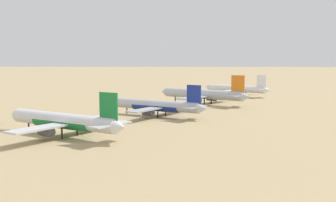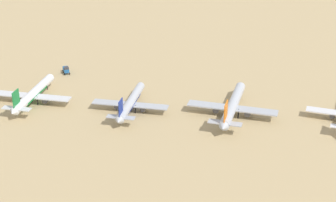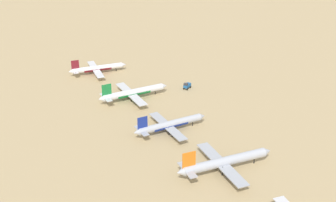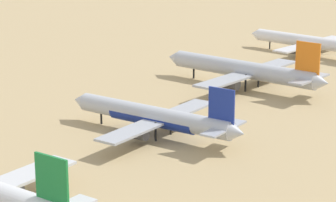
{
  "view_description": "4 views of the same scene",
  "coord_description": "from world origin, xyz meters",
  "px_view_note": "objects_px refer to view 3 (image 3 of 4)",
  "views": [
    {
      "loc": [
        -72.13,
        113.89,
        19.32
      ],
      "look_at": [
        1.11,
        -9.49,
        4.46
      ],
      "focal_mm": 43.59,
      "sensor_mm": 36.0,
      "label": 1
    },
    {
      "loc": [
        -195.42,
        -48.5,
        97.47
      ],
      "look_at": [
        3.17,
        -15.8,
        4.13
      ],
      "focal_mm": 58.72,
      "sensor_mm": 36.0,
      "label": 2
    },
    {
      "loc": [
        -104.88,
        -182.53,
        114.7
      ],
      "look_at": [
        10.13,
        17.4,
        6.41
      ],
      "focal_mm": 53.16,
      "sensor_mm": 36.0,
      "label": 3
    },
    {
      "loc": [
        -67.83,
        99.36,
        40.15
      ],
      "look_at": [
        -1.82,
        -2.11,
        6.72
      ],
      "focal_mm": 74.01,
      "sensor_mm": 36.0,
      "label": 4
    }
  ],
  "objects_px": {
    "parked_jet_4": "(97,68)",
    "service_truck": "(187,85)",
    "parked_jet_2": "(170,125)",
    "parked_jet_1": "(224,162)",
    "parked_jet_3": "(133,93)"
  },
  "relations": [
    {
      "from": "parked_jet_3",
      "to": "parked_jet_4",
      "type": "height_order",
      "value": "parked_jet_3"
    },
    {
      "from": "parked_jet_2",
      "to": "parked_jet_3",
      "type": "distance_m",
      "value": 41.84
    },
    {
      "from": "parked_jet_3",
      "to": "parked_jet_4",
      "type": "relative_size",
      "value": 1.13
    },
    {
      "from": "parked_jet_2",
      "to": "service_truck",
      "type": "relative_size",
      "value": 6.76
    },
    {
      "from": "service_truck",
      "to": "parked_jet_2",
      "type": "bearing_deg",
      "value": -131.15
    },
    {
      "from": "parked_jet_2",
      "to": "parked_jet_3",
      "type": "bearing_deg",
      "value": 88.47
    },
    {
      "from": "parked_jet_1",
      "to": "service_truck",
      "type": "height_order",
      "value": "parked_jet_1"
    },
    {
      "from": "parked_jet_1",
      "to": "parked_jet_2",
      "type": "height_order",
      "value": "parked_jet_1"
    },
    {
      "from": "parked_jet_2",
      "to": "parked_jet_4",
      "type": "relative_size",
      "value": 1.08
    },
    {
      "from": "parked_jet_1",
      "to": "parked_jet_3",
      "type": "height_order",
      "value": "parked_jet_1"
    },
    {
      "from": "parked_jet_3",
      "to": "parked_jet_4",
      "type": "xyz_separation_m",
      "value": [
        -2.48,
        44.56,
        -0.46
      ]
    },
    {
      "from": "parked_jet_4",
      "to": "service_truck",
      "type": "xyz_separation_m",
      "value": [
        35.59,
        -47.22,
        -1.37
      ]
    },
    {
      "from": "parked_jet_1",
      "to": "parked_jet_3",
      "type": "relative_size",
      "value": 1.09
    },
    {
      "from": "parked_jet_1",
      "to": "parked_jet_3",
      "type": "distance_m",
      "value": 82.76
    },
    {
      "from": "parked_jet_1",
      "to": "parked_jet_2",
      "type": "relative_size",
      "value": 1.15
    }
  ]
}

